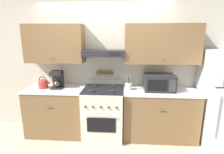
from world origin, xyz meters
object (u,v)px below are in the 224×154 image
object	(u,v)px
utensil_crock	(128,86)
coffee_maker	(57,80)
stove_range	(103,112)
tea_kettle	(43,84)
refrigerator	(224,98)
microwave	(159,82)

from	to	relation	value
utensil_crock	coffee_maker	bearing A→B (deg)	178.88
stove_range	coffee_maker	distance (m)	1.07
stove_range	tea_kettle	world-z (taller)	tea_kettle
refrigerator	coffee_maker	distance (m)	3.00
microwave	refrigerator	bearing A→B (deg)	-5.26
refrigerator	coffee_maker	world-z (taller)	refrigerator
stove_range	tea_kettle	xyz separation A→B (m)	(-1.14, 0.04, 0.53)
coffee_maker	stove_range	bearing A→B (deg)	-4.36
stove_range	utensil_crock	world-z (taller)	utensil_crock
refrigerator	utensil_crock	distance (m)	1.66
refrigerator	utensil_crock	bearing A→B (deg)	177.10
stove_range	microwave	distance (m)	1.17
coffee_maker	microwave	xyz separation A→B (m)	(1.89, -0.01, -0.02)
tea_kettle	utensil_crock	xyz separation A→B (m)	(1.61, 0.00, -0.02)
coffee_maker	refrigerator	bearing A→B (deg)	-2.11
tea_kettle	microwave	world-z (taller)	microwave
refrigerator	stove_range	bearing A→B (deg)	178.83
stove_range	tea_kettle	distance (m)	1.26
microwave	utensil_crock	distance (m)	0.56
refrigerator	coffee_maker	xyz separation A→B (m)	(-2.99, 0.11, 0.25)
stove_range	coffee_maker	world-z (taller)	coffee_maker
stove_range	refrigerator	size ratio (longest dim) A/B	0.62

